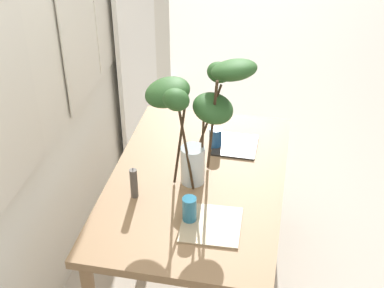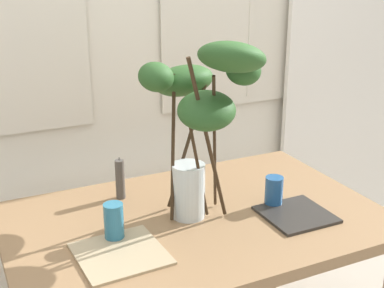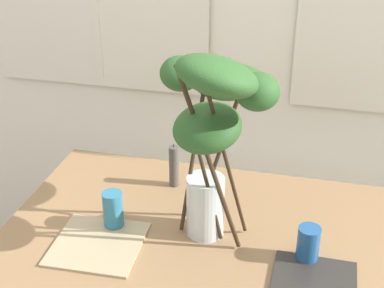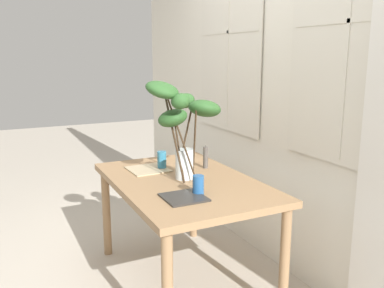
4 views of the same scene
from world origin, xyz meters
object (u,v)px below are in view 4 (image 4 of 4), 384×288
at_px(dining_table, 183,192).
at_px(plate_square_right, 184,197).
at_px(vase_with_branches, 183,117).
at_px(drinking_glass_blue_right, 198,185).
at_px(drinking_glass_blue_left, 162,160).
at_px(pillar_candle, 206,158).
at_px(plate_square_left, 148,169).

relative_size(dining_table, plate_square_right, 5.70).
distance_m(vase_with_branches, drinking_glass_blue_right, 0.47).
xyz_separation_m(drinking_glass_blue_left, plate_square_right, (0.65, -0.13, -0.06)).
bearing_deg(drinking_glass_blue_right, dining_table, 171.80).
bearing_deg(dining_table, vase_with_branches, -32.77).
distance_m(drinking_glass_blue_left, pillar_candle, 0.32).
bearing_deg(vase_with_branches, plate_square_right, -24.24).
xyz_separation_m(vase_with_branches, plate_square_right, (0.32, -0.14, -0.42)).
height_order(dining_table, drinking_glass_blue_right, drinking_glass_blue_right).
bearing_deg(dining_table, plate_square_right, -24.52).
xyz_separation_m(vase_with_branches, drinking_glass_blue_right, (0.29, -0.04, -0.37)).
bearing_deg(dining_table, drinking_glass_blue_right, -8.20).
bearing_deg(drinking_glass_blue_right, pillar_candle, 147.88).
xyz_separation_m(dining_table, plate_square_right, (0.33, -0.15, 0.09)).
xyz_separation_m(plate_square_left, plate_square_right, (0.66, -0.02, 0.00)).
distance_m(drinking_glass_blue_right, pillar_candle, 0.59).
bearing_deg(drinking_glass_blue_left, pillar_candle, 67.81).
relative_size(plate_square_left, pillar_candle, 1.59).
height_order(drinking_glass_blue_right, plate_square_right, drinking_glass_blue_right).
bearing_deg(drinking_glass_blue_left, plate_square_right, -10.91).
relative_size(drinking_glass_blue_left, plate_square_left, 0.48).
bearing_deg(pillar_candle, drinking_glass_blue_left, -112.19).
relative_size(drinking_glass_blue_right, plate_square_left, 0.43).
height_order(dining_table, pillar_candle, pillar_candle).
relative_size(drinking_glass_blue_left, pillar_candle, 0.76).
relative_size(drinking_glass_blue_left, drinking_glass_blue_right, 1.12).
bearing_deg(plate_square_left, vase_with_branches, 19.72).
bearing_deg(plate_square_right, plate_square_left, 178.09).
bearing_deg(plate_square_right, pillar_candle, 141.38).
bearing_deg(dining_table, pillar_candle, 125.95).
bearing_deg(plate_square_right, dining_table, 155.48).
bearing_deg(vase_with_branches, drinking_glass_blue_right, -7.21).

